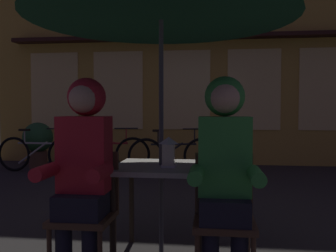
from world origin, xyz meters
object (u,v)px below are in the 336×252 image
at_px(person_right_hooded, 225,160).
at_px(bicycle_second, 105,154).
at_px(person_left_hooded, 83,158).
at_px(bicycle_nearest, 39,154).
at_px(cafe_table, 161,178).
at_px(lantern, 169,151).
at_px(chair_right, 224,211).
at_px(chair_left, 87,207).
at_px(bicycle_third, 173,155).
at_px(potted_plant, 38,141).

distance_m(person_right_hooded, bicycle_second, 4.76).
height_order(person_left_hooded, bicycle_nearest, person_left_hooded).
height_order(person_right_hooded, bicycle_second, person_right_hooded).
relative_size(cafe_table, lantern, 3.20).
xyz_separation_m(chair_right, person_right_hooded, (0.00, -0.06, 0.36)).
xyz_separation_m(cafe_table, bicycle_nearest, (-2.85, 3.71, -0.29)).
distance_m(chair_left, bicycle_third, 4.20).
distance_m(person_left_hooded, person_right_hooded, 0.96).
bearing_deg(potted_plant, person_left_hooded, -60.39).
height_order(lantern, person_left_hooded, person_left_hooded).
relative_size(cafe_table, person_left_hooded, 0.53).
bearing_deg(bicycle_second, person_right_hooded, -63.99).
height_order(cafe_table, person_left_hooded, person_left_hooded).
relative_size(chair_right, bicycle_second, 0.53).
relative_size(lantern, bicycle_nearest, 0.14).
bearing_deg(cafe_table, bicycle_third, 94.63).
height_order(chair_left, bicycle_second, chair_left).
relative_size(chair_right, person_left_hooded, 0.62).
xyz_separation_m(bicycle_nearest, potted_plant, (-0.25, 0.48, 0.20)).
bearing_deg(lantern, bicycle_second, 113.02).
bearing_deg(bicycle_third, potted_plant, 172.62).
bearing_deg(chair_right, potted_plant, 128.16).
bearing_deg(chair_right, person_left_hooded, -176.61).
distance_m(lantern, bicycle_third, 3.97).
height_order(lantern, person_right_hooded, person_right_hooded).
bearing_deg(potted_plant, lantern, -53.47).
bearing_deg(cafe_table, person_right_hooded, -41.57).
bearing_deg(bicycle_nearest, bicycle_second, 5.48).
relative_size(person_right_hooded, bicycle_third, 0.84).
distance_m(person_left_hooded, bicycle_third, 4.29).
distance_m(cafe_table, bicycle_second, 4.16).
bearing_deg(bicycle_third, person_right_hooded, -79.48).
xyz_separation_m(person_left_hooded, bicycle_second, (-1.12, 4.25, -0.50)).
height_order(cafe_table, lantern, lantern).
distance_m(chair_right, bicycle_third, 4.28).
relative_size(chair_left, potted_plant, 0.95).
bearing_deg(cafe_table, lantern, -52.91).
distance_m(chair_right, bicycle_second, 4.69).
distance_m(bicycle_third, potted_plant, 2.82).
xyz_separation_m(bicycle_nearest, bicycle_second, (1.26, 0.12, 0.00)).
height_order(chair_left, bicycle_nearest, chair_left).
xyz_separation_m(chair_right, potted_plant, (-3.58, 4.56, 0.05)).
bearing_deg(potted_plant, chair_right, -51.84).
distance_m(cafe_table, chair_left, 0.62).
relative_size(person_left_hooded, bicycle_second, 0.85).
bearing_deg(person_left_hooded, lantern, 31.23).
bearing_deg(bicycle_nearest, person_left_hooded, -60.15).
bearing_deg(person_right_hooded, chair_right, 90.00).
relative_size(person_right_hooded, bicycle_second, 0.85).
relative_size(chair_left, person_left_hooded, 0.62).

